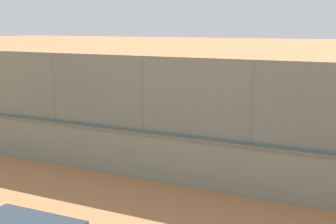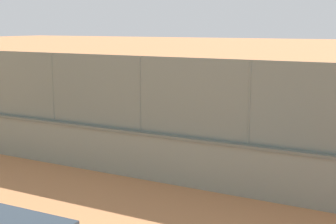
{
  "view_description": "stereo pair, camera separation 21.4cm",
  "coord_description": "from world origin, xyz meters",
  "px_view_note": "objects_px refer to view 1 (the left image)",
  "views": [
    {
      "loc": [
        -10.06,
        21.53,
        4.17
      ],
      "look_at": [
        -1.96,
        6.0,
        1.05
      ],
      "focal_mm": 52.36,
      "sensor_mm": 36.0,
      "label": 1
    },
    {
      "loc": [
        -10.24,
        21.43,
        4.17
      ],
      "look_at": [
        -1.96,
        6.0,
        1.05
      ],
      "focal_mm": 52.36,
      "sensor_mm": 36.0,
      "label": 2
    }
  ],
  "objects_px": {
    "player_foreground_swinging": "(152,92)",
    "sports_ball": "(253,168)",
    "player_at_service_line": "(234,131)",
    "player_near_wall_returning": "(231,97)"
  },
  "relations": [
    {
      "from": "player_at_service_line",
      "to": "player_near_wall_returning",
      "type": "bearing_deg",
      "value": -69.13
    },
    {
      "from": "player_near_wall_returning",
      "to": "player_foreground_swinging",
      "type": "bearing_deg",
      "value": 2.76
    },
    {
      "from": "sports_ball",
      "to": "player_foreground_swinging",
      "type": "bearing_deg",
      "value": -44.43
    },
    {
      "from": "player_at_service_line",
      "to": "sports_ball",
      "type": "bearing_deg",
      "value": 135.72
    },
    {
      "from": "player_foreground_swinging",
      "to": "sports_ball",
      "type": "xyz_separation_m",
      "value": [
        -7.43,
        7.29,
        -0.84
      ]
    },
    {
      "from": "player_foreground_swinging",
      "to": "player_near_wall_returning",
      "type": "bearing_deg",
      "value": -177.24
    },
    {
      "from": "player_at_service_line",
      "to": "player_foreground_swinging",
      "type": "bearing_deg",
      "value": -44.45
    },
    {
      "from": "player_near_wall_returning",
      "to": "sports_ball",
      "type": "distance_m",
      "value": 8.28
    },
    {
      "from": "player_at_service_line",
      "to": "player_foreground_swinging",
      "type": "relative_size",
      "value": 0.98
    },
    {
      "from": "player_foreground_swinging",
      "to": "sports_ball",
      "type": "bearing_deg",
      "value": 135.57
    }
  ]
}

